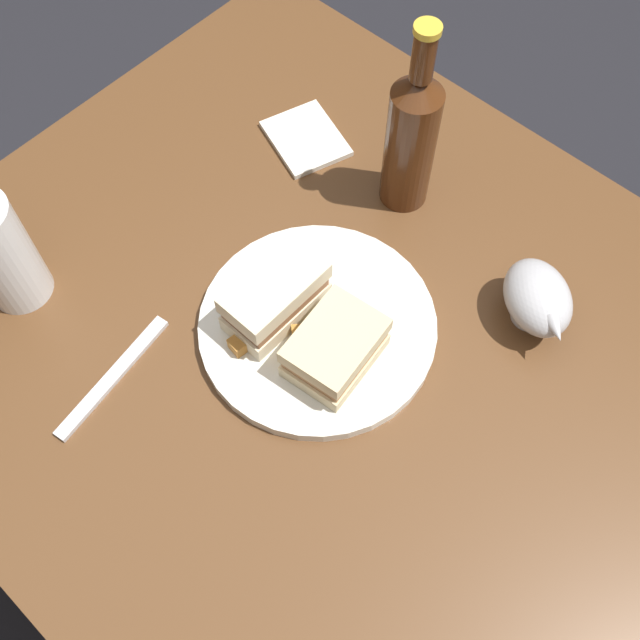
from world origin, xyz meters
TOP-DOWN VIEW (x-y plane):
  - ground_plane at (0.00, 0.00)m, footprint 6.00×6.00m
  - dining_table at (0.00, 0.00)m, footprint 1.01×0.87m
  - plate at (-0.01, -0.00)m, footprint 0.28×0.28m
  - sandwich_half_left at (-0.06, -0.02)m, footprint 0.07×0.12m
  - sandwich_half_right at (0.04, -0.02)m, footprint 0.09×0.12m
  - potato_wedge_front at (-0.05, -0.04)m, footprint 0.05×0.05m
  - potato_wedge_middle at (0.02, -0.05)m, footprint 0.05×0.03m
  - potato_wedge_back at (0.00, -0.04)m, footprint 0.05×0.05m
  - potato_wedge_left_edge at (-0.05, -0.07)m, footprint 0.03×0.04m
  - potato_wedge_right_edge at (0.02, -0.05)m, footprint 0.05×0.03m
  - potato_wedge_stray at (-0.05, -0.05)m, footprint 0.05×0.05m
  - pint_glass at (-0.32, -0.20)m, footprint 0.08×0.08m
  - gravy_boat at (0.17, 0.18)m, footprint 0.13×0.12m
  - cider_bottle at (-0.06, 0.23)m, footprint 0.06×0.06m
  - napkin at (-0.22, 0.21)m, footprint 0.13×0.12m
  - fork at (-0.14, -0.21)m, footprint 0.04×0.18m

SIDE VIEW (x-z plane):
  - ground_plane at x=0.00m, z-range 0.00..0.00m
  - dining_table at x=0.00m, z-range 0.00..0.75m
  - fork at x=-0.14m, z-range 0.75..0.76m
  - napkin at x=-0.22m, z-range 0.75..0.76m
  - plate at x=-0.01m, z-range 0.75..0.77m
  - potato_wedge_front at x=-0.05m, z-range 0.77..0.78m
  - potato_wedge_stray at x=-0.05m, z-range 0.77..0.78m
  - potato_wedge_right_edge at x=0.02m, z-range 0.77..0.78m
  - potato_wedge_middle at x=0.02m, z-range 0.77..0.78m
  - potato_wedge_back at x=0.00m, z-range 0.77..0.78m
  - potato_wedge_left_edge at x=-0.05m, z-range 0.77..0.79m
  - gravy_boat at x=0.17m, z-range 0.76..0.83m
  - sandwich_half_right at x=0.04m, z-range 0.77..0.82m
  - sandwich_half_left at x=-0.06m, z-range 0.77..0.83m
  - pint_glass at x=-0.32m, z-range 0.74..0.90m
  - cider_bottle at x=-0.06m, z-range 0.72..1.00m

